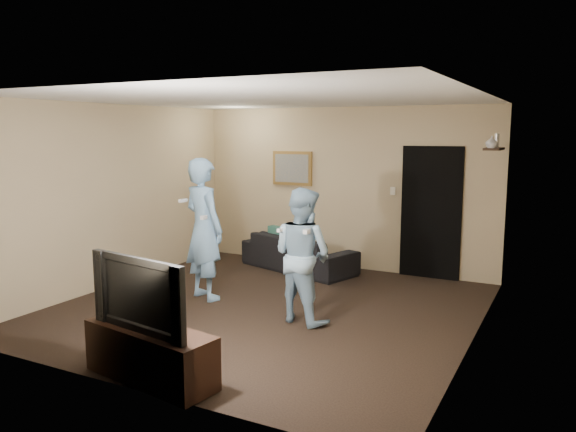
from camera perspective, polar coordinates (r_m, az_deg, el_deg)
The scene contains 19 objects.
ground at distance 7.20m, azimuth -2.14°, elevation -9.33°, with size 5.00×5.00×0.00m, color black.
ceiling at distance 6.86m, azimuth -2.27°, elevation 11.81°, with size 5.00×5.00×0.04m, color silver.
wall_back at distance 9.15m, azimuth 5.55°, elevation 2.82°, with size 5.00×0.04×2.60m, color tan.
wall_front at distance 4.92m, azimuth -16.73°, elevation -2.48°, with size 5.00×0.04×2.60m, color tan.
wall_left at distance 8.42m, azimuth -17.18°, elevation 1.97°, with size 0.04×5.00×2.60m, color tan.
wall_right at distance 6.09m, azimuth 18.73°, elevation -0.50°, with size 0.04×5.00×2.60m, color tan.
sofa at distance 9.06m, azimuth 1.08°, elevation -3.71°, with size 1.95×0.76×0.57m, color black.
throw_pillow at distance 9.18m, azimuth -0.97°, elevation -2.29°, with size 0.39×0.12×0.39m, color #1C544C.
painting_frame at distance 9.47m, azimuth 0.45°, elevation 4.87°, with size 0.72×0.05×0.57m, color olive.
painting_canvas at distance 9.45m, azimuth 0.37°, elevation 4.86°, with size 0.62×0.01×0.47m, color slate.
doorway at distance 8.73m, azimuth 14.32°, elevation 0.33°, with size 0.90×0.06×2.00m, color black.
light_switch at distance 8.85m, azimuth 10.61°, elevation 2.51°, with size 0.08×0.02×0.12m, color silver.
wall_shelf at distance 7.82m, azimuth 20.21°, elevation 6.43°, with size 0.20×0.60×0.03m, color black.
shelf_vase at distance 7.56m, azimuth 19.99°, elevation 7.08°, with size 0.15×0.15×0.15m, color #B0B0B5.
shelf_figurine at distance 8.04m, azimuth 20.45°, elevation 7.21°, with size 0.06×0.06×0.18m, color #BBBBC0.
tv_console at distance 5.30m, azimuth -13.81°, elevation -13.43°, with size 1.33×0.43×0.47m, color black.
television at distance 5.11m, azimuth -14.04°, elevation -7.50°, with size 1.15×0.15×0.66m, color black.
wii_player_left at distance 7.49m, azimuth -8.54°, elevation -1.31°, with size 0.80×0.66×1.88m.
wii_player_right at distance 6.54m, azimuth 1.46°, elevation -3.99°, with size 0.90×0.78×1.58m.
Camera 1 is at (3.38, -5.95, 2.21)m, focal length 35.00 mm.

